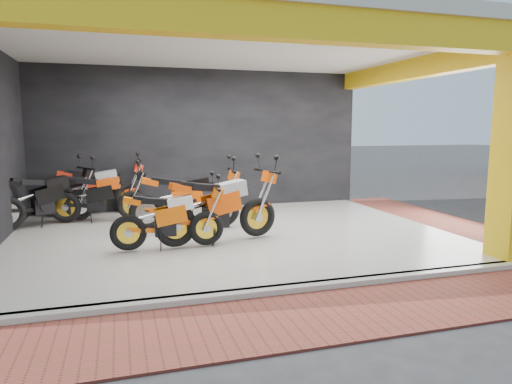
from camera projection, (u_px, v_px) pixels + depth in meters
ground at (264, 270)px, 6.76m from camera, size 80.00×80.00×0.00m
showroom_floor at (232, 236)px, 8.65m from camera, size 8.00×6.00×0.10m
showroom_ceiling at (230, 42)px, 8.15m from camera, size 8.40×6.40×0.20m
back_wall at (202, 141)px, 11.35m from camera, size 8.20×0.20×3.50m
header_beam_front at (290, 23)px, 5.34m from camera, size 8.40×0.30×0.40m
header_beam_right at (420, 68)px, 9.33m from camera, size 0.30×6.40×0.40m
floor_kerb at (288, 290)px, 5.78m from camera, size 8.00×0.20×0.10m
paver_front at (313, 316)px, 5.05m from camera, size 9.00×1.40×0.03m
paver_right at (444, 223)px, 10.02m from camera, size 1.40×7.00×0.03m
moto_hero at (206, 212)px, 7.61m from camera, size 1.96×0.76×1.19m
moto_row_a at (257, 198)px, 8.21m from camera, size 2.51×1.36×1.45m
moto_row_b at (222, 194)px, 9.00m from camera, size 2.33×1.03×1.38m
moto_row_c at (132, 192)px, 9.69m from camera, size 2.18×1.05×1.28m
moto_row_d at (79, 190)px, 9.69m from camera, size 2.32×1.80×1.35m
moto_row_e at (129, 183)px, 10.68m from camera, size 2.32×1.01×1.38m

